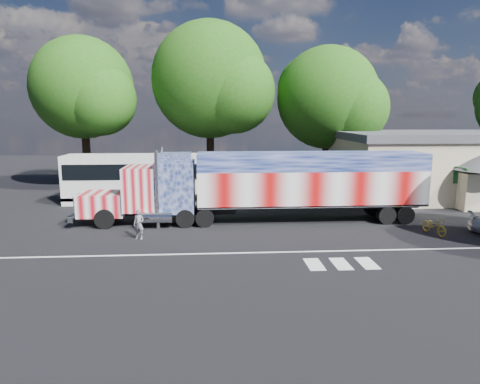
{
  "coord_description": "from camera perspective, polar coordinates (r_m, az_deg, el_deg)",
  "views": [
    {
      "loc": [
        -1.67,
        -22.63,
        6.52
      ],
      "look_at": [
        0.0,
        3.0,
        1.9
      ],
      "focal_mm": 32.0,
      "sensor_mm": 36.0,
      "label": 1
    }
  ],
  "objects": [
    {
      "name": "coach_bus",
      "position": [
        33.1,
        -12.01,
        1.9
      ],
      "size": [
        12.41,
        2.89,
        3.61
      ],
      "color": "silver",
      "rests_on": "ground"
    },
    {
      "name": "tree_n_mid",
      "position": [
        39.76,
        -3.82,
        14.58
      ],
      "size": [
        10.93,
        10.41,
        14.84
      ],
      "color": "black",
      "rests_on": "ground"
    },
    {
      "name": "tree_nw_a",
      "position": [
        40.68,
        -20.07,
        12.82
      ],
      "size": [
        9.27,
        8.82,
        13.28
      ],
      "color": "black",
      "rests_on": "ground"
    },
    {
      "name": "semi_truck",
      "position": [
        26.36,
        3.75,
        1.08
      ],
      "size": [
        21.45,
        3.39,
        4.57
      ],
      "color": "black",
      "rests_on": "ground"
    },
    {
      "name": "ground",
      "position": [
        23.61,
        0.48,
        -5.83
      ],
      "size": [
        100.0,
        100.0,
        0.0
      ],
      "primitive_type": "plane",
      "color": "black"
    },
    {
      "name": "lane_markings",
      "position": [
        20.24,
        6.16,
        -8.64
      ],
      "size": [
        30.0,
        2.67,
        0.01
      ],
      "color": "silver",
      "rests_on": "ground"
    },
    {
      "name": "tree_ne_a",
      "position": [
        40.72,
        11.85,
        12.12
      ],
      "size": [
        9.74,
        9.28,
        12.73
      ],
      "color": "black",
      "rests_on": "ground"
    },
    {
      "name": "hall_building",
      "position": [
        40.04,
        28.99,
        3.33
      ],
      "size": [
        22.4,
        12.8,
        5.2
      ],
      "color": "beige",
      "rests_on": "ground"
    },
    {
      "name": "woman",
      "position": [
        23.42,
        -13.35,
        -4.2
      ],
      "size": [
        0.68,
        0.55,
        1.62
      ],
      "primitive_type": "imported",
      "rotation": [
        0.0,
        0.0,
        -0.31
      ],
      "color": "slate",
      "rests_on": "ground"
    },
    {
      "name": "bicycle",
      "position": [
        26.12,
        24.48,
        -4.11
      ],
      "size": [
        1.02,
        1.92,
        0.96
      ],
      "primitive_type": "imported",
      "rotation": [
        0.0,
        0.0,
        0.22
      ],
      "color": "gold",
      "rests_on": "ground"
    }
  ]
}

